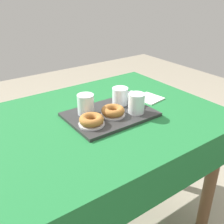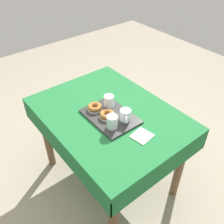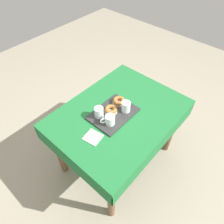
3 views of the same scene
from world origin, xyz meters
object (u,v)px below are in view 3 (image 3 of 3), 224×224
(serving_tray, at_px, (113,114))
(water_glass_near, at_px, (126,107))
(donut_plate_left, at_px, (111,111))
(sugar_donut_left, at_px, (111,109))
(dining_table, at_px, (118,121))
(donut_plate_right, at_px, (119,102))
(paper_napkin, at_px, (93,137))
(sugar_donut_right, at_px, (119,101))
(tea_mug_left, at_px, (110,120))
(water_glass_far, at_px, (99,113))

(serving_tray, distance_m, water_glass_near, 0.12)
(donut_plate_left, distance_m, sugar_donut_left, 0.02)
(dining_table, bearing_deg, sugar_donut_left, 131.82)
(donut_plate_right, xyz_separation_m, paper_napkin, (-0.41, -0.09, -0.02))
(dining_table, relative_size, serving_tray, 2.90)
(sugar_donut_right, xyz_separation_m, paper_napkin, (-0.41, -0.09, -0.04))
(dining_table, xyz_separation_m, paper_napkin, (-0.33, -0.02, 0.11))
(paper_napkin, bearing_deg, donut_plate_left, 13.55)
(serving_tray, distance_m, tea_mug_left, 0.12)
(tea_mug_left, height_order, sugar_donut_left, tea_mug_left)
(water_glass_near, bearing_deg, sugar_donut_left, 136.03)
(tea_mug_left, xyz_separation_m, water_glass_near, (0.19, -0.01, 0.00))
(tea_mug_left, height_order, donut_plate_left, tea_mug_left)
(dining_table, distance_m, tea_mug_left, 0.22)
(dining_table, bearing_deg, donut_plate_left, 131.82)
(water_glass_far, height_order, paper_napkin, water_glass_far)
(serving_tray, bearing_deg, paper_napkin, -171.48)
(water_glass_far, bearing_deg, dining_table, -30.37)
(sugar_donut_right, bearing_deg, donut_plate_right, 0.00)
(sugar_donut_right, bearing_deg, dining_table, -140.03)
(serving_tray, bearing_deg, dining_table, -26.31)
(sugar_donut_left, distance_m, donut_plate_right, 0.13)
(water_glass_near, distance_m, sugar_donut_left, 0.12)
(sugar_donut_left, bearing_deg, serving_tray, -94.74)
(donut_plate_right, bearing_deg, donut_plate_left, -171.68)
(dining_table, bearing_deg, donut_plate_right, 39.97)
(water_glass_near, height_order, paper_napkin, water_glass_near)
(tea_mug_left, height_order, water_glass_near, water_glass_near)
(dining_table, height_order, donut_plate_right, donut_plate_right)
(serving_tray, height_order, water_glass_far, water_glass_far)
(donut_plate_left, bearing_deg, donut_plate_right, 8.32)
(water_glass_near, distance_m, sugar_donut_right, 0.11)
(donut_plate_left, bearing_deg, paper_napkin, -166.45)
(serving_tray, height_order, sugar_donut_left, sugar_donut_left)
(serving_tray, height_order, tea_mug_left, tea_mug_left)
(water_glass_far, bearing_deg, water_glass_near, -32.65)
(tea_mug_left, xyz_separation_m, paper_napkin, (-0.18, 0.01, -0.05))
(dining_table, xyz_separation_m, water_glass_far, (-0.15, 0.09, 0.16))
(water_glass_near, bearing_deg, serving_tray, 146.75)
(sugar_donut_left, bearing_deg, donut_plate_right, 8.32)
(dining_table, height_order, tea_mug_left, tea_mug_left)
(donut_plate_right, bearing_deg, water_glass_far, 175.06)
(dining_table, relative_size, donut_plate_right, 10.15)
(water_glass_far, relative_size, donut_plate_left, 0.83)
(water_glass_far, bearing_deg, sugar_donut_right, -4.94)
(tea_mug_left, bearing_deg, serving_tray, 27.84)
(water_glass_near, xyz_separation_m, donut_plate_right, (0.03, 0.10, -0.04))
(donut_plate_right, distance_m, paper_napkin, 0.42)
(donut_plate_left, height_order, paper_napkin, donut_plate_left)
(donut_plate_left, relative_size, sugar_donut_left, 1.06)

